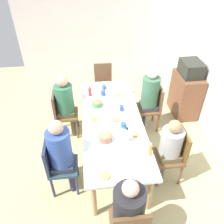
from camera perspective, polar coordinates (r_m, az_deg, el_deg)
The scene contains 29 objects.
ground_plane at distance 4.09m, azimuth 0.00°, elevation -9.88°, with size 7.30×7.30×0.00m, color tan.
wall_left at distance 6.11m, azimuth -3.65°, elevation 21.10°, with size 0.12×3.98×2.60m, color silver.
dining_table at distance 3.63m, azimuth 0.00°, elevation -2.74°, with size 2.41×0.93×0.73m.
chair_0 at distance 4.22m, azimuth -12.43°, elevation 0.10°, with size 0.40×0.40×0.90m.
person_0 at distance 4.08m, azimuth -11.61°, elevation 2.80°, with size 0.31×0.31×1.24m.
chair_1 at distance 5.02m, azimuth -2.14°, elevation 7.56°, with size 0.40×0.40×0.90m.
chair_2 at distance 4.35m, azimuth 10.16°, elevation 1.68°, with size 0.40×0.40×0.90m.
person_2 at distance 4.19m, azimuth 9.34°, elevation 4.26°, with size 0.32×0.32×1.26m.
chair_3 at distance 3.34m, azimuth -13.60°, elevation -12.45°, with size 0.40×0.40×0.90m.
person_3 at distance 3.15m, azimuth -12.61°, elevation -9.52°, with size 0.31×0.31×1.27m.
chair_4 at distance 3.50m, azimuth 15.27°, elevation -9.87°, with size 0.40×0.40×0.90m.
person_4 at distance 3.35m, azimuth 14.25°, elevation -8.14°, with size 0.31×0.31×1.12m.
person_5 at distance 2.63m, azimuth 4.16°, elevation -23.04°, with size 0.34×0.34×1.20m.
plate_0 at distance 3.33m, azimuth 5.59°, elevation -5.58°, with size 0.23×0.23×0.04m.
plate_1 at distance 4.12m, azimuth 1.43°, elevation 4.09°, with size 0.23×0.23×0.04m.
plate_2 at distance 3.56m, azimuth 0.70°, elevation -2.02°, with size 0.25×0.25×0.04m.
plate_3 at distance 2.83m, azimuth -1.71°, elevation -15.68°, with size 0.25×0.25×0.04m.
plate_4 at distance 3.57m, azimuth -4.45°, elevation -1.98°, with size 0.22×0.22×0.04m.
bowl_0 at distance 3.21m, azimuth -1.70°, elevation -6.26°, with size 0.18×0.18×0.12m.
bowl_1 at distance 3.86m, azimuth -3.72°, elevation 2.17°, with size 0.17×0.17×0.11m.
cup_0 at distance 3.43m, azimuth 2.94°, elevation -3.37°, with size 0.12×0.08×0.08m.
cup_1 at distance 3.75m, azimuth 2.40°, elevation 0.97°, with size 0.11×0.07×0.10m.
cup_2 at distance 4.33m, azimuth -2.04°, elevation 6.28°, with size 0.11×0.08×0.08m.
cup_3 at distance 4.14m, azimuth -2.24°, elevation 4.79°, with size 0.11×0.08×0.09m.
bottle_0 at distance 3.14m, azimuth 3.70°, elevation -5.91°, with size 0.07×0.07×0.26m.
bottle_1 at distance 4.11m, azimuth -5.54°, elevation 5.15°, with size 0.06×0.06×0.19m.
bottle_2 at distance 3.02m, azimuth 9.42°, elevation -9.26°, with size 0.06×0.06×0.22m.
side_cabinet at distance 4.93m, azimuth 17.80°, elevation 4.17°, with size 0.70×0.44×0.90m, color brown.
microwave at distance 4.65m, azimuth 19.18°, elevation 10.24°, with size 0.48×0.36×0.28m, color #272A23.
Camera 1 is at (2.76, -0.33, 3.01)m, focal length 36.59 mm.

